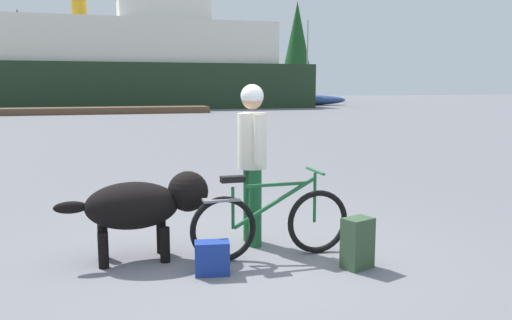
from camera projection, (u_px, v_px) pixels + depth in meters
The scene contains 12 objects.
ground_plane at pixel (250, 257), 5.34m from camera, with size 160.00×160.00×0.00m, color slate.
bicycle at pixel (270, 222), 5.29m from camera, with size 1.68×0.44×0.89m.
person_cyclist at pixel (252, 148), 5.67m from camera, with size 0.32×0.53×1.76m.
dog at pixel (144, 204), 5.22m from camera, with size 1.51×0.55×0.88m.
backpack at pixel (357, 243), 5.01m from camera, with size 0.28×0.20×0.49m, color #334C33.
handbag_pannier at pixel (212, 258), 4.85m from camera, with size 0.32×0.18×0.31m, color navy.
dock_pier at pixel (56, 111), 31.82m from camera, with size 18.62×2.11×0.40m, color brown.
ferry_boat at pixel (129, 67), 40.82m from camera, with size 28.16×8.86×8.99m.
sailboat_moored at pixel (307, 100), 46.23m from camera, with size 7.47×2.09×7.36m.
pine_tree_center at pixel (133, 33), 52.65m from camera, with size 4.05×4.05×11.94m.
pine_tree_far_right at pixel (297, 42), 57.92m from camera, with size 3.55×3.55×10.93m.
pine_tree_mid_back at pixel (19, 45), 54.78m from camera, with size 4.02×4.02×9.67m.
Camera 1 is at (-1.43, -4.95, 1.74)m, focal length 36.66 mm.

